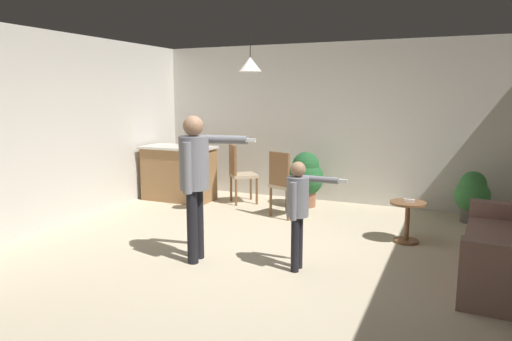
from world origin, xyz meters
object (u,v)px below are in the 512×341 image
object	(u,v)px
person_adult	(195,172)
spare_remote_on_table	(409,201)
dining_chair_near_wall	(284,182)
potted_plant_corner	(306,177)
side_table_by_couch	(407,217)
person_child	(299,204)
kitchen_counter	(179,173)
dining_chair_by_counter	(239,171)
potted_plant_by_wall	(472,194)

from	to	relation	value
person_adult	spare_remote_on_table	size ratio (longest dim) A/B	12.44
person_adult	dining_chair_near_wall	xyz separation A→B (m)	(0.25, 2.14, -0.46)
potted_plant_corner	spare_remote_on_table	distance (m)	2.19
person_adult	potted_plant_corner	world-z (taller)	person_adult
potted_plant_corner	spare_remote_on_table	world-z (taller)	potted_plant_corner
side_table_by_couch	person_child	xyz separation A→B (m)	(-0.96, -1.44, 0.39)
side_table_by_couch	person_adult	distance (m)	2.72
kitchen_counter	dining_chair_by_counter	size ratio (longest dim) A/B	1.26
potted_plant_corner	potted_plant_by_wall	size ratio (longest dim) A/B	1.21
potted_plant_corner	potted_plant_by_wall	world-z (taller)	potted_plant_corner
person_adult	kitchen_counter	bearing A→B (deg)	-151.72
dining_chair_near_wall	spare_remote_on_table	world-z (taller)	dining_chair_near_wall
dining_chair_near_wall	potted_plant_by_wall	bearing A→B (deg)	39.97
potted_plant_corner	person_child	bearing A→B (deg)	-73.94
dining_chair_near_wall	kitchen_counter	bearing A→B (deg)	-167.18
person_child	dining_chair_by_counter	bearing A→B (deg)	-142.72
potted_plant_corner	kitchen_counter	bearing A→B (deg)	-168.86
side_table_by_couch	person_adult	world-z (taller)	person_adult
dining_chair_by_counter	potted_plant_by_wall	xyz separation A→B (m)	(3.61, 0.26, -0.13)
dining_chair_by_counter	potted_plant_by_wall	bearing A→B (deg)	53.80
dining_chair_by_counter	potted_plant_by_wall	size ratio (longest dim) A/B	1.33
side_table_by_couch	potted_plant_corner	distance (m)	2.18
person_adult	person_child	size ratio (longest dim) A/B	1.39
side_table_by_couch	dining_chair_by_counter	distance (m)	3.06
person_child	potted_plant_corner	world-z (taller)	person_child
person_adult	dining_chair_near_wall	distance (m)	2.20
person_adult	side_table_by_couch	bearing A→B (deg)	119.74
dining_chair_by_counter	potted_plant_by_wall	world-z (taller)	dining_chair_by_counter
person_child	spare_remote_on_table	distance (m)	1.74
side_table_by_couch	person_child	size ratio (longest dim) A/B	0.45
person_adult	dining_chair_by_counter	size ratio (longest dim) A/B	1.62
dining_chair_by_counter	person_adult	bearing A→B (deg)	-24.27
potted_plant_by_wall	kitchen_counter	bearing A→B (deg)	-174.36
side_table_by_couch	potted_plant_by_wall	world-z (taller)	potted_plant_by_wall
dining_chair_by_counter	potted_plant_corner	size ratio (longest dim) A/B	1.10
kitchen_counter	dining_chair_near_wall	distance (m)	2.13
dining_chair_near_wall	potted_plant_corner	size ratio (longest dim) A/B	1.10
kitchen_counter	side_table_by_couch	bearing A→B (deg)	-12.52
kitchen_counter	potted_plant_by_wall	distance (m)	4.71
dining_chair_by_counter	kitchen_counter	bearing A→B (deg)	-119.36
person_adult	potted_plant_corner	bearing A→B (deg)	165.24
kitchen_counter	dining_chair_near_wall	size ratio (longest dim) A/B	1.26
kitchen_counter	dining_chair_near_wall	xyz separation A→B (m)	(2.10, -0.36, 0.07)
dining_chair_by_counter	dining_chair_near_wall	world-z (taller)	same
potted_plant_corner	potted_plant_by_wall	xyz separation A→B (m)	(2.50, 0.03, -0.09)
dining_chair_near_wall	spare_remote_on_table	distance (m)	1.91
kitchen_counter	person_adult	distance (m)	3.15
dining_chair_by_counter	potted_plant_corner	distance (m)	1.13
kitchen_counter	side_table_by_couch	distance (m)	4.03
dining_chair_by_counter	potted_plant_corner	world-z (taller)	dining_chair_by_counter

